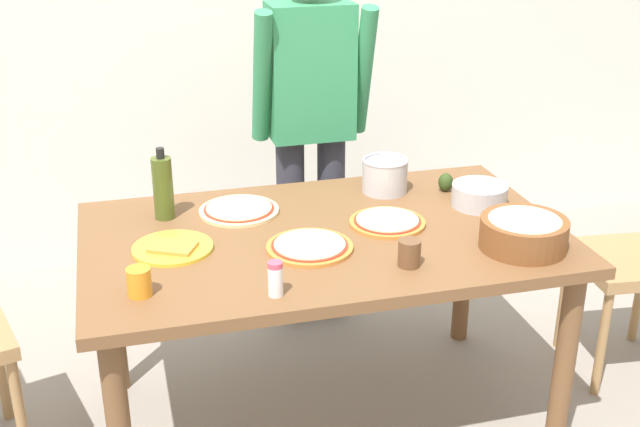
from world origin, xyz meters
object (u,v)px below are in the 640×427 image
Objects in this scene: plate_with_slice at (173,248)px; mixing_bowl_steel at (479,195)px; salt_shaker at (275,279)px; olive_oil_bottle at (163,187)px; popcorn_bowl at (524,230)px; steel_pot at (385,175)px; dining_table at (324,257)px; pizza_raw_on_board at (239,210)px; cup_small_brown at (409,253)px; pizza_second_cooked at (310,246)px; pizza_cooked_on_tray at (387,222)px; cup_orange at (139,282)px; avocado at (446,182)px; person_cook at (311,116)px.

mixing_bowl_steel is (1.11, 0.09, 0.03)m from plate_with_slice.
olive_oil_bottle is at bearing 111.75° from salt_shaker.
steel_pot is at bearing 114.81° from popcorn_bowl.
popcorn_bowl is (0.59, -0.27, 0.15)m from dining_table.
plate_with_slice is at bearing -159.44° from steel_pot.
pizza_raw_on_board is 3.34× the size of cup_small_brown.
olive_oil_bottle is at bearing 152.01° from dining_table.
mixing_bowl_steel is 0.36m from steel_pot.
pizza_second_cooked is (-0.08, -0.11, 0.10)m from dining_table.
cup_orange is at bearing -161.13° from pizza_cooked_on_tray.
popcorn_bowl is at bearing -25.02° from dining_table.
avocado is (-0.04, 0.53, -0.03)m from popcorn_bowl.
person_cook is 0.77m from pizza_cooked_on_tray.
pizza_raw_on_board is at bearing 153.76° from pizza_cooked_on_tray.
avocado is (0.79, 0.63, -0.02)m from salt_shaker.
person_cook is 0.82m from mixing_bowl_steel.
pizza_second_cooked is at bearing -158.41° from pizza_cooked_on_tray.
popcorn_bowl reaches higher than salt_shaker.
cup_orange is at bearing -155.61° from avocado.
pizza_cooked_on_tray is (0.23, 0.01, 0.10)m from dining_table.
pizza_raw_on_board is at bearing -4.48° from olive_oil_bottle.
plate_with_slice is 0.29m from olive_oil_bottle.
salt_shaker is at bearing -140.53° from pizza_cooked_on_tray.
dining_table is at bearing -45.20° from pizza_raw_on_board.
olive_oil_bottle reaches higher than popcorn_bowl.
plate_with_slice is at bearing 124.44° from salt_shaker.
cup_small_brown is at bearing -51.49° from pizza_raw_on_board.
olive_oil_bottle is (-0.50, 0.27, 0.20)m from dining_table.
steel_pot reaches higher than dining_table.
pizza_raw_on_board is 1.42× the size of mixing_bowl_steel.
salt_shaker is at bearing -109.14° from person_cook.
salt_shaker is at bearing -122.03° from pizza_second_cooked.
salt_shaker reaches higher than pizza_cooked_on_tray.
plate_with_slice is 0.75m from cup_small_brown.
cup_orange is 1.00× the size of cup_small_brown.
dining_table is 9.22× the size of steel_pot.
popcorn_bowl reaches higher than dining_table.
dining_table is at bearing -155.27° from avocado.
pizza_cooked_on_tray is 0.40m from avocado.
pizza_second_cooked reaches higher than dining_table.
person_cook is at bearing 96.23° from pizza_cooked_on_tray.
cup_orange is (-1.21, -0.00, -0.02)m from popcorn_bowl.
pizza_raw_on_board is 0.98m from popcorn_bowl.
pizza_second_cooked is 1.10× the size of olive_oil_bottle.
plate_with_slice is 1.13m from popcorn_bowl.
pizza_second_cooked is 3.31× the size of cup_small_brown.
pizza_second_cooked is (0.17, -0.36, 0.00)m from pizza_raw_on_board.
person_cook reaches higher than plate_with_slice.
olive_oil_bottle is 0.56m from cup_orange.
plate_with_slice is at bearing 166.00° from popcorn_bowl.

